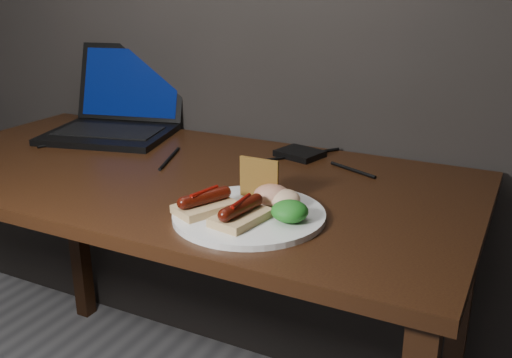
% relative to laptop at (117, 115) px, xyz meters
% --- Properties ---
extents(desk, '(1.40, 0.70, 0.75)m').
position_rel_laptop_xyz_m(desk, '(0.37, -0.23, -0.14)').
color(desk, '#331F0C').
rests_on(desk, ground).
extents(laptop, '(0.42, 0.43, 0.25)m').
position_rel_laptop_xyz_m(laptop, '(0.00, 0.00, 0.00)').
color(laptop, black).
rests_on(laptop, desk).
extents(hard_drive, '(0.13, 0.11, 0.02)m').
position_rel_laptop_xyz_m(hard_drive, '(0.58, 0.02, -0.04)').
color(hard_drive, black).
rests_on(hard_drive, desk).
extents(desk_cables, '(0.90, 0.36, 0.01)m').
position_rel_laptop_xyz_m(desk_cables, '(0.38, -0.08, -0.05)').
color(desk_cables, black).
rests_on(desk_cables, desk).
extents(plate, '(0.32, 0.32, 0.01)m').
position_rel_laptop_xyz_m(plate, '(0.65, -0.40, -0.05)').
color(plate, silver).
rests_on(plate, desk).
extents(bread_sausage_left, '(0.11, 0.13, 0.04)m').
position_rel_laptop_xyz_m(bread_sausage_left, '(0.57, -0.43, -0.02)').
color(bread_sausage_left, '#DDB382').
rests_on(bread_sausage_left, plate).
extents(bread_sausage_center, '(0.09, 0.13, 0.04)m').
position_rel_laptop_xyz_m(bread_sausage_center, '(0.66, -0.45, -0.02)').
color(bread_sausage_center, '#DDB382').
rests_on(bread_sausage_center, plate).
extents(crispbread, '(0.08, 0.01, 0.08)m').
position_rel_laptop_xyz_m(crispbread, '(0.64, -0.32, 0.00)').
color(crispbread, olive).
rests_on(crispbread, plate).
extents(salad_greens, '(0.07, 0.07, 0.04)m').
position_rel_laptop_xyz_m(salad_greens, '(0.74, -0.40, -0.02)').
color(salad_greens, '#1B5D12').
rests_on(salad_greens, plate).
extents(salsa_mound, '(0.07, 0.07, 0.04)m').
position_rel_laptop_xyz_m(salsa_mound, '(0.67, -0.34, -0.02)').
color(salsa_mound, maroon).
rests_on(salsa_mound, plate).
extents(coleslaw_mound, '(0.06, 0.06, 0.04)m').
position_rel_laptop_xyz_m(coleslaw_mound, '(0.70, -0.35, -0.02)').
color(coleslaw_mound, beige).
rests_on(coleslaw_mound, plate).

